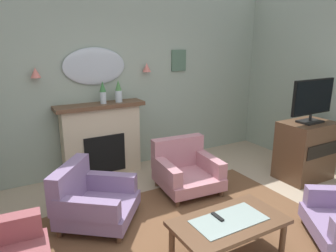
{
  "coord_description": "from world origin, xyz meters",
  "views": [
    {
      "loc": [
        -1.74,
        -2.28,
        2.1
      ],
      "look_at": [
        0.29,
        1.28,
        0.97
      ],
      "focal_mm": 33.51,
      "sensor_mm": 36.0,
      "label": 1
    }
  ],
  "objects_px": {
    "coffee_table": "(229,225)",
    "tv_cabinet": "(305,150)",
    "wall_sconce_left": "(35,73)",
    "armchair_beside_couch": "(91,199)",
    "mantel_vase_left": "(103,92)",
    "tv_remote": "(218,217)",
    "tv_flatscreen": "(313,100)",
    "fireplace": "(102,140)",
    "mantel_vase_centre": "(118,92)",
    "wall_mirror": "(95,66)",
    "framed_picture": "(179,60)",
    "armchair_in_corner": "(185,169)",
    "wall_sconce_right": "(147,68)"
  },
  "relations": [
    {
      "from": "armchair_beside_couch",
      "to": "mantel_vase_left",
      "type": "bearing_deg",
      "value": 63.71
    },
    {
      "from": "coffee_table",
      "to": "tv_flatscreen",
      "type": "distance_m",
      "value": 2.6
    },
    {
      "from": "fireplace",
      "to": "coffee_table",
      "type": "height_order",
      "value": "fireplace"
    },
    {
      "from": "wall_sconce_left",
      "to": "armchair_in_corner",
      "type": "relative_size",
      "value": 0.16
    },
    {
      "from": "mantel_vase_centre",
      "to": "tv_flatscreen",
      "type": "bearing_deg",
      "value": -35.06
    },
    {
      "from": "fireplace",
      "to": "wall_mirror",
      "type": "distance_m",
      "value": 1.15
    },
    {
      "from": "coffee_table",
      "to": "armchair_beside_couch",
      "type": "distance_m",
      "value": 1.63
    },
    {
      "from": "framed_picture",
      "to": "tv_flatscreen",
      "type": "bearing_deg",
      "value": -57.46
    },
    {
      "from": "framed_picture",
      "to": "coffee_table",
      "type": "distance_m",
      "value": 3.26
    },
    {
      "from": "armchair_beside_couch",
      "to": "tv_flatscreen",
      "type": "height_order",
      "value": "tv_flatscreen"
    },
    {
      "from": "armchair_in_corner",
      "to": "armchair_beside_couch",
      "type": "relative_size",
      "value": 0.78
    },
    {
      "from": "wall_mirror",
      "to": "armchair_in_corner",
      "type": "relative_size",
      "value": 1.08
    },
    {
      "from": "framed_picture",
      "to": "tv_cabinet",
      "type": "height_order",
      "value": "framed_picture"
    },
    {
      "from": "fireplace",
      "to": "wall_mirror",
      "type": "xyz_separation_m",
      "value": [
        0.0,
        0.14,
        1.14
      ]
    },
    {
      "from": "mantel_vase_left",
      "to": "armchair_beside_couch",
      "type": "distance_m",
      "value": 1.73
    },
    {
      "from": "wall_sconce_left",
      "to": "tv_flatscreen",
      "type": "distance_m",
      "value": 3.98
    },
    {
      "from": "armchair_beside_couch",
      "to": "mantel_vase_centre",
      "type": "bearing_deg",
      "value": 55.21
    },
    {
      "from": "mantel_vase_left",
      "to": "tv_cabinet",
      "type": "height_order",
      "value": "mantel_vase_left"
    },
    {
      "from": "framed_picture",
      "to": "coffee_table",
      "type": "bearing_deg",
      "value": -112.04
    },
    {
      "from": "mantel_vase_left",
      "to": "fireplace",
      "type": "bearing_deg",
      "value": 150.47
    },
    {
      "from": "mantel_vase_centre",
      "to": "armchair_beside_couch",
      "type": "relative_size",
      "value": 0.3
    },
    {
      "from": "wall_sconce_left",
      "to": "tv_cabinet",
      "type": "xyz_separation_m",
      "value": [
        3.53,
        -1.77,
        -1.21
      ]
    },
    {
      "from": "framed_picture",
      "to": "fireplace",
      "type": "bearing_deg",
      "value": -174.23
    },
    {
      "from": "mantel_vase_left",
      "to": "tv_cabinet",
      "type": "xyz_separation_m",
      "value": [
        2.63,
        -1.65,
        -0.89
      ]
    },
    {
      "from": "wall_mirror",
      "to": "wall_sconce_left",
      "type": "height_order",
      "value": "wall_mirror"
    },
    {
      "from": "wall_mirror",
      "to": "wall_sconce_right",
      "type": "bearing_deg",
      "value": -3.37
    },
    {
      "from": "wall_sconce_left",
      "to": "coffee_table",
      "type": "distance_m",
      "value": 3.22
    },
    {
      "from": "mantel_vase_centre",
      "to": "framed_picture",
      "type": "height_order",
      "value": "framed_picture"
    },
    {
      "from": "tv_remote",
      "to": "armchair_in_corner",
      "type": "height_order",
      "value": "armchair_in_corner"
    },
    {
      "from": "framed_picture",
      "to": "tv_remote",
      "type": "height_order",
      "value": "framed_picture"
    },
    {
      "from": "tv_cabinet",
      "to": "tv_flatscreen",
      "type": "bearing_deg",
      "value": -90.0
    },
    {
      "from": "tv_remote",
      "to": "armchair_in_corner",
      "type": "distance_m",
      "value": 1.54
    },
    {
      "from": "mantel_vase_left",
      "to": "tv_flatscreen",
      "type": "distance_m",
      "value": 3.12
    },
    {
      "from": "fireplace",
      "to": "tv_remote",
      "type": "distance_m",
      "value": 2.53
    },
    {
      "from": "mantel_vase_centre",
      "to": "tv_remote",
      "type": "relative_size",
      "value": 2.14
    },
    {
      "from": "coffee_table",
      "to": "armchair_beside_couch",
      "type": "relative_size",
      "value": 0.97
    },
    {
      "from": "wall_sconce_left",
      "to": "tv_remote",
      "type": "distance_m",
      "value": 3.09
    },
    {
      "from": "coffee_table",
      "to": "tv_remote",
      "type": "distance_m",
      "value": 0.13
    },
    {
      "from": "tv_cabinet",
      "to": "wall_mirror",
      "type": "bearing_deg",
      "value": 145.83
    },
    {
      "from": "mantel_vase_centre",
      "to": "framed_picture",
      "type": "bearing_deg",
      "value": 8.53
    },
    {
      "from": "wall_mirror",
      "to": "tv_remote",
      "type": "relative_size",
      "value": 6.0
    },
    {
      "from": "coffee_table",
      "to": "tv_cabinet",
      "type": "relative_size",
      "value": 1.22
    },
    {
      "from": "armchair_in_corner",
      "to": "tv_cabinet",
      "type": "xyz_separation_m",
      "value": [
        1.81,
        -0.6,
        0.15
      ]
    },
    {
      "from": "armchair_beside_couch",
      "to": "tv_flatscreen",
      "type": "xyz_separation_m",
      "value": [
        3.25,
        -0.43,
        0.94
      ]
    },
    {
      "from": "tv_cabinet",
      "to": "mantel_vase_centre",
      "type": "bearing_deg",
      "value": 145.28
    },
    {
      "from": "wall_sconce_left",
      "to": "armchair_beside_couch",
      "type": "distance_m",
      "value": 1.94
    },
    {
      "from": "wall_sconce_left",
      "to": "armchair_in_corner",
      "type": "distance_m",
      "value": 2.48
    },
    {
      "from": "tv_cabinet",
      "to": "mantel_vase_left",
      "type": "bearing_deg",
      "value": 147.91
    },
    {
      "from": "coffee_table",
      "to": "tv_remote",
      "type": "height_order",
      "value": "tv_remote"
    },
    {
      "from": "mantel_vase_centre",
      "to": "tv_remote",
      "type": "xyz_separation_m",
      "value": [
        0.02,
        -2.47,
        -0.87
      ]
    }
  ]
}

